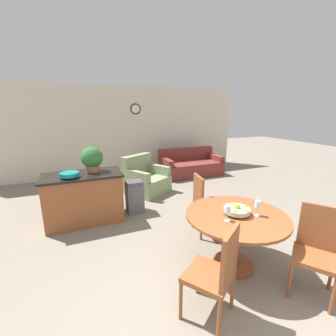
% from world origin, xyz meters
% --- Properties ---
extents(ground_plane, '(24.00, 24.00, 0.00)m').
position_xyz_m(ground_plane, '(0.00, 0.00, 0.00)').
color(ground_plane, gray).
extents(wall_back, '(8.00, 0.09, 2.70)m').
position_xyz_m(wall_back, '(0.00, 5.81, 1.35)').
color(wall_back, beige).
rests_on(wall_back, ground_plane).
extents(dining_table, '(1.25, 1.25, 0.74)m').
position_xyz_m(dining_table, '(0.41, 0.78, 0.57)').
color(dining_table, brown).
rests_on(dining_table, ground_plane).
extents(dining_chair_near_left, '(0.58, 0.58, 0.99)m').
position_xyz_m(dining_chair_near_left, '(-0.25, 0.23, 0.54)').
color(dining_chair_near_left, brown).
rests_on(dining_chair_near_left, ground_plane).
extents(dining_chair_near_right, '(0.58, 0.58, 0.99)m').
position_xyz_m(dining_chair_near_right, '(0.97, 0.13, 0.54)').
color(dining_chair_near_right, brown).
rests_on(dining_chair_near_right, ground_plane).
extents(dining_chair_far_side, '(0.49, 0.49, 0.99)m').
position_xyz_m(dining_chair_far_side, '(0.48, 1.64, 0.54)').
color(dining_chair_far_side, brown).
rests_on(dining_chair_far_side, ground_plane).
extents(fruit_bowl, '(0.32, 0.32, 0.14)m').
position_xyz_m(fruit_bowl, '(0.41, 0.78, 0.80)').
color(fruit_bowl, '#B7B29E').
rests_on(fruit_bowl, dining_table).
extents(wine_glass_left, '(0.07, 0.07, 0.19)m').
position_xyz_m(wine_glass_left, '(0.20, 0.69, 0.88)').
color(wine_glass_left, silver).
rests_on(wine_glass_left, dining_table).
extents(wine_glass_right, '(0.07, 0.07, 0.19)m').
position_xyz_m(wine_glass_right, '(0.61, 0.66, 0.88)').
color(wine_glass_right, silver).
rests_on(wine_glass_right, dining_table).
extents(kitchen_island, '(1.35, 0.72, 0.90)m').
position_xyz_m(kitchen_island, '(-1.30, 2.83, 0.45)').
color(kitchen_island, brown).
rests_on(kitchen_island, ground_plane).
extents(teal_bowl, '(0.30, 0.30, 0.09)m').
position_xyz_m(teal_bowl, '(-1.49, 2.67, 0.95)').
color(teal_bowl, '#147A7F').
rests_on(teal_bowl, kitchen_island).
extents(potted_plant, '(0.38, 0.38, 0.46)m').
position_xyz_m(potted_plant, '(-1.11, 2.92, 1.14)').
color(potted_plant, '#A36642').
rests_on(potted_plant, kitchen_island).
extents(trash_bin, '(0.32, 0.29, 0.64)m').
position_xyz_m(trash_bin, '(-0.37, 2.86, 0.32)').
color(trash_bin, '#56565B').
rests_on(trash_bin, ground_plane).
extents(couch, '(1.86, 1.00, 0.80)m').
position_xyz_m(couch, '(1.92, 4.84, 0.28)').
color(couch, maroon).
rests_on(couch, ground_plane).
extents(armchair, '(1.19, 1.19, 0.90)m').
position_xyz_m(armchair, '(0.16, 3.87, 0.30)').
color(armchair, gray).
rests_on(armchair, ground_plane).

